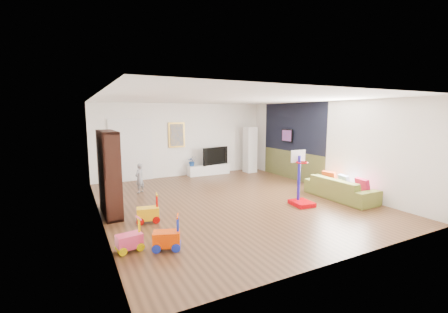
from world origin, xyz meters
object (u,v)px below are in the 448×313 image
bookshelf (109,173)px  sofa (340,188)px  media_console (209,170)px  basketball_hoop (303,178)px

bookshelf → sofa: (5.77, -1.54, -0.68)m
media_console → basketball_hoop: (0.48, -4.70, 0.51)m
media_console → bookshelf: bookshelf is taller
media_console → basketball_hoop: size_ratio=1.16×
media_console → bookshelf: 5.11m
media_console → sofa: size_ratio=0.82×
sofa → basketball_hoop: size_ratio=1.42×
bookshelf → media_console: bearing=37.6°
bookshelf → basketball_hoop: size_ratio=1.38×
media_console → basketball_hoop: 4.75m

